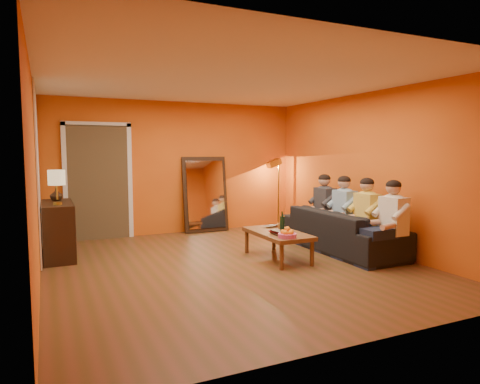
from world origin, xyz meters
name	(u,v)px	position (x,y,z in m)	size (l,w,h in m)	color
room_shell	(222,174)	(0.00, 0.37, 1.30)	(5.00, 5.50, 2.60)	brown
white_accent	(38,173)	(-2.48, 1.75, 1.30)	(0.02, 1.90, 2.58)	white
doorway_recess	(98,182)	(-1.50, 2.83, 1.05)	(1.06, 0.30, 2.10)	#3F2D19
door_jamb_left	(65,184)	(-2.07, 2.71, 1.05)	(0.08, 0.06, 2.20)	white
door_jamb_right	(130,182)	(-0.93, 2.71, 1.05)	(0.08, 0.06, 2.20)	white
door_header	(97,124)	(-1.50, 2.71, 2.12)	(1.22, 0.06, 0.08)	white
mirror_frame	(205,194)	(0.55, 2.63, 0.76)	(0.92, 0.06, 1.52)	black
mirror_glass	(206,194)	(0.55, 2.59, 0.76)	(0.78, 0.02, 1.36)	white
sideboard	(58,230)	(-2.24, 1.55, 0.42)	(0.44, 1.18, 0.85)	black
table_lamp	(57,187)	(-2.24, 1.25, 1.10)	(0.24, 0.24, 0.51)	beige
sofa	(342,230)	(2.00, 0.10, 0.34)	(0.90, 2.31, 0.67)	black
coffee_table	(277,245)	(0.77, 0.06, 0.21)	(0.62, 1.22, 0.42)	brown
floor_lamp	(279,194)	(2.10, 2.35, 0.72)	(0.30, 0.24, 1.44)	#B09533
dog	(357,239)	(1.86, -0.46, 0.31)	(0.34, 0.53, 0.63)	#A8824C
person_far_left	(393,223)	(2.13, -0.90, 0.61)	(0.70, 0.44, 1.22)	silver
person_mid_left	(367,217)	(2.13, -0.35, 0.61)	(0.70, 0.44, 1.22)	#DDC049
person_mid_right	(344,213)	(2.13, 0.20, 0.61)	(0.70, 0.44, 1.22)	#81A8C8
person_far_right	(325,209)	(2.13, 0.75, 0.61)	(0.70, 0.44, 1.22)	#303035
fruit_bowl	(287,232)	(0.67, -0.39, 0.50)	(0.26, 0.26, 0.16)	#D34A82
wine_bottle	(282,222)	(0.82, 0.01, 0.58)	(0.07, 0.07, 0.31)	black
tumbler	(280,226)	(0.89, 0.18, 0.47)	(0.11, 0.11, 0.10)	#B27F3F
laptop	(276,226)	(0.95, 0.41, 0.43)	(0.36, 0.23, 0.03)	black
book_lower	(274,234)	(0.59, -0.14, 0.43)	(0.18, 0.25, 0.02)	black
book_mid	(274,233)	(0.60, -0.13, 0.45)	(0.20, 0.27, 0.02)	#A11215
book_upper	(274,231)	(0.59, -0.15, 0.47)	(0.15, 0.20, 0.02)	black
vase	(56,195)	(-2.24, 1.80, 0.95)	(0.19, 0.19, 0.20)	black
flowers	(56,180)	(-2.24, 1.80, 1.18)	(0.17, 0.17, 0.42)	#A11215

